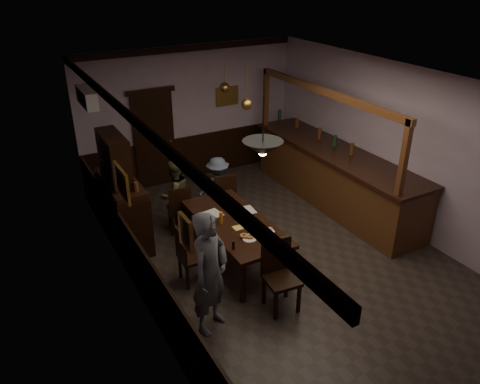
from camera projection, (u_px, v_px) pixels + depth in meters
room at (294, 181)px, 7.26m from camera, size 5.01×8.01×3.01m
dining_table at (235, 225)px, 7.67m from camera, size 1.01×2.20×0.75m
chair_far_left at (180, 208)px, 8.54m from camera, size 0.49×0.49×0.95m
chair_far_right at (224, 195)px, 8.90m from camera, size 0.51×0.51×1.01m
chair_near at (279, 272)px, 6.69m from camera, size 0.50×0.50×1.07m
chair_side at (188, 254)px, 7.18m from camera, size 0.43×0.43×0.96m
person_standing at (210, 273)px, 6.14m from camera, size 0.78×0.70×1.78m
person_seated_left at (175, 194)px, 8.69m from camera, size 0.77×0.67×1.34m
person_seated_right at (218, 187)px, 9.11m from camera, size 0.88×0.63×1.22m
newspaper_left at (209, 215)px, 7.82m from camera, size 0.46×0.35×0.01m
newspaper_right at (242, 211)px, 7.94m from camera, size 0.45×0.34×0.01m
napkin at (238, 228)px, 7.45m from camera, size 0.15×0.15×0.00m
saucer at (270, 232)px, 7.34m from camera, size 0.15×0.15×0.01m
coffee_cup at (270, 230)px, 7.29m from camera, size 0.08×0.08×0.07m
pastry_plate at (249, 239)px, 7.14m from camera, size 0.22×0.22×0.01m
pastry_ring_a at (244, 236)px, 7.17m from camera, size 0.13×0.13×0.04m
pastry_ring_b at (250, 236)px, 7.16m from camera, size 0.13×0.13×0.04m
soda_can at (243, 221)px, 7.53m from camera, size 0.07×0.07×0.12m
beer_glass at (221, 218)px, 7.54m from camera, size 0.06×0.06×0.20m
water_glass at (237, 215)px, 7.68m from camera, size 0.06×0.06×0.15m
pepper_mill at (233, 245)px, 6.87m from camera, size 0.04×0.04×0.14m
sideboard at (122, 200)px, 8.18m from camera, size 0.55×1.53×2.03m
bar_counter at (334, 176)px, 9.56m from camera, size 1.02×4.39×2.46m
door_back at (154, 141)px, 10.16m from camera, size 0.90×0.06×2.10m
ac_unit at (87, 97)px, 8.07m from camera, size 0.20×0.85×0.30m
picture_left_small at (186, 233)px, 4.65m from camera, size 0.04×0.28×0.36m
picture_left_large at (122, 183)px, 6.73m from camera, size 0.04×0.62×0.48m
picture_back at (227, 96)px, 10.61m from camera, size 0.55×0.04×0.42m
pendant_iron at (263, 148)px, 6.32m from camera, size 0.56×0.56×0.82m
pendant_brass_mid at (247, 104)px, 8.24m from camera, size 0.20×0.20×0.81m
pendant_brass_far at (225, 88)px, 9.30m from camera, size 0.20×0.20×0.81m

